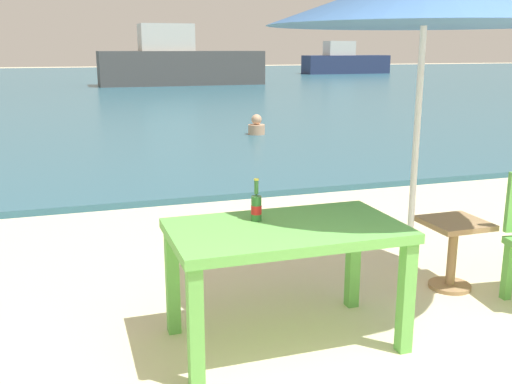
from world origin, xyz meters
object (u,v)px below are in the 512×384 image
(side_table_wood, at_px, (453,244))
(swimmer_person, at_px, (257,127))
(beer_bottle_amber, at_px, (256,206))
(picnic_table_green, at_px, (286,243))
(boat_sailboat, at_px, (345,62))
(boat_barge, at_px, (179,63))

(side_table_wood, distance_m, swimmer_person, 7.83)
(side_table_wood, bearing_deg, swimmer_person, 82.75)
(beer_bottle_amber, height_order, swimmer_person, beer_bottle_amber)
(picnic_table_green, relative_size, side_table_wood, 2.59)
(picnic_table_green, height_order, boat_sailboat, boat_sailboat)
(beer_bottle_amber, bearing_deg, picnic_table_green, -49.60)
(side_table_wood, bearing_deg, boat_barge, 83.82)
(picnic_table_green, distance_m, side_table_wood, 1.59)
(beer_bottle_amber, xyz_separation_m, boat_barge, (4.32, 24.91, 0.24))
(beer_bottle_amber, bearing_deg, boat_barge, 80.16)
(swimmer_person, distance_m, boat_barge, 17.01)
(side_table_wood, relative_size, boat_barge, 0.07)
(swimmer_person, bearing_deg, beer_bottle_amber, -108.23)
(beer_bottle_amber, xyz_separation_m, boat_sailboat, (17.60, 33.99, 0.01))
(picnic_table_green, distance_m, beer_bottle_amber, 0.29)
(swimmer_person, xyz_separation_m, boat_sailboat, (14.97, 25.99, 0.63))
(beer_bottle_amber, height_order, boat_barge, boat_barge)
(picnic_table_green, xyz_separation_m, boat_sailboat, (17.47, 34.15, 0.21))
(boat_sailboat, bearing_deg, side_table_wood, -115.30)
(beer_bottle_amber, bearing_deg, side_table_wood, 8.08)
(picnic_table_green, distance_m, boat_sailboat, 38.36)
(picnic_table_green, bearing_deg, swimmer_person, 72.98)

